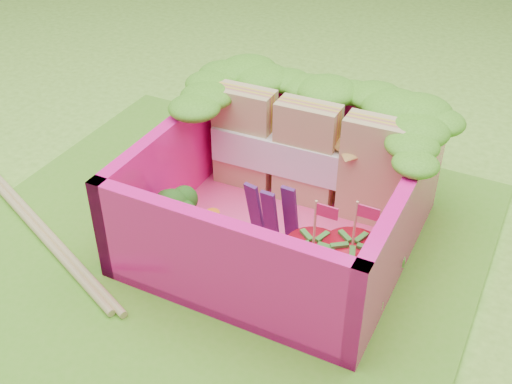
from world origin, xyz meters
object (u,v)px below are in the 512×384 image
at_px(strawberry_left, 312,265).
at_px(sandwich_stack, 307,155).
at_px(broccoli, 173,212).
at_px(chopsticks, 19,206).
at_px(bento_box, 281,195).
at_px(strawberry_right, 350,267).

bearing_deg(strawberry_left, sandwich_stack, 115.39).
height_order(sandwich_stack, broccoli, sandwich_stack).
relative_size(broccoli, chopsticks, 0.16).
xyz_separation_m(broccoli, strawberry_left, (0.74, -0.00, -0.05)).
relative_size(bento_box, strawberry_left, 2.61).
bearing_deg(bento_box, strawberry_left, -45.74).
relative_size(broccoli, strawberry_left, 0.67).
relative_size(sandwich_stack, strawberry_left, 2.16).
distance_m(broccoli, chopsticks, 0.99).
xyz_separation_m(broccoli, chopsticks, (-0.96, -0.11, -0.21)).
xyz_separation_m(sandwich_stack, strawberry_left, (0.30, -0.64, -0.15)).
xyz_separation_m(broccoli, strawberry_right, (0.91, 0.06, -0.04)).
bearing_deg(chopsticks, strawberry_right, 4.99).
relative_size(strawberry_left, chopsticks, 0.24).
height_order(bento_box, sandwich_stack, sandwich_stack).
relative_size(bento_box, broccoli, 3.89).
relative_size(sandwich_stack, broccoli, 3.21).
distance_m(strawberry_right, chopsticks, 1.88).
height_order(sandwich_stack, strawberry_right, sandwich_stack).
height_order(bento_box, strawberry_left, bento_box).
bearing_deg(chopsticks, broccoli, 6.31).
bearing_deg(broccoli, bento_box, 35.76).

